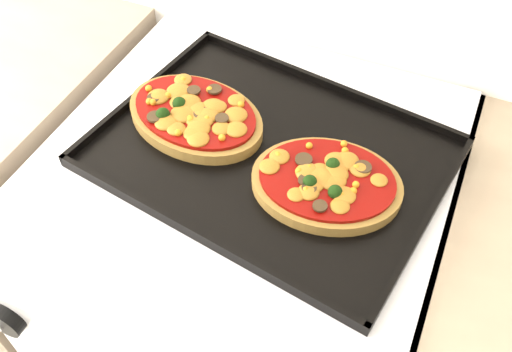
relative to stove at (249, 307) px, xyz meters
The scene contains 5 objects.
stove is the anchor object (origin of this frame).
knob_left 0.55m from the stove, 119.48° to the right, with size 0.05×0.05×0.02m, color black.
baking_tray 0.47m from the stove, 32.45° to the left, with size 0.49×0.36×0.02m, color black.
pizza_left 0.49m from the stove, 161.98° to the left, with size 0.22×0.16×0.03m, color olive, non-canonical shape.
pizza_right 0.50m from the stove, ahead, with size 0.21×0.16×0.03m, color olive, non-canonical shape.
Camera 1 is at (0.28, 1.19, 1.53)m, focal length 40.00 mm.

